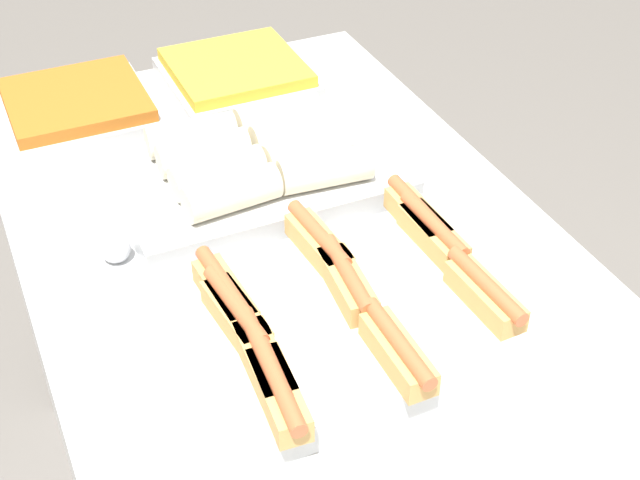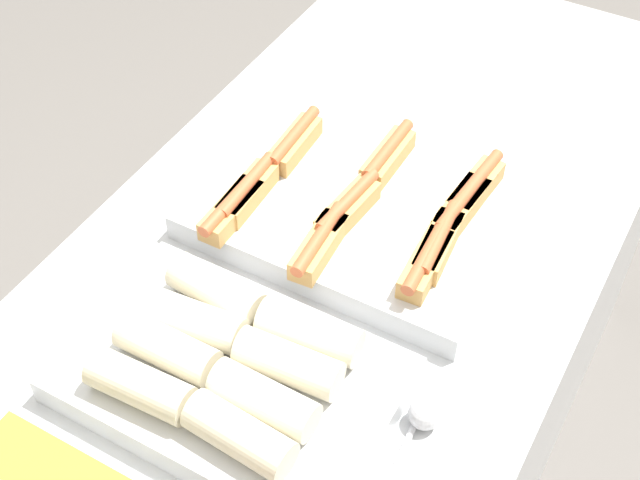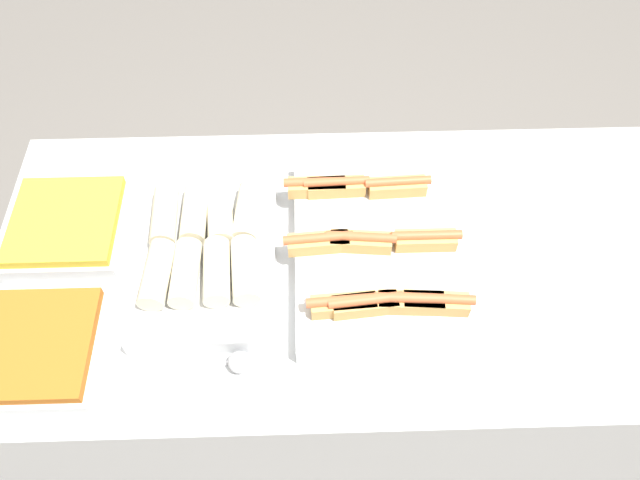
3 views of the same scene
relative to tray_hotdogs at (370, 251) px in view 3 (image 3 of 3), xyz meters
name	(u,v)px [view 3 (image 3 of 3)]	position (x,y,z in m)	size (l,w,h in m)	color
ground_plane	(351,400)	(-0.01, 0.00, -0.97)	(12.00, 12.00, 0.00)	slate
counter	(357,343)	(-0.01, 0.00, -0.50)	(1.81, 0.84, 0.93)	silver
tray_hotdogs	(370,251)	(0.00, 0.00, 0.00)	(0.41, 0.54, 0.10)	silver
tray_wraps	(206,251)	(-0.39, 0.00, 0.01)	(0.32, 0.48, 0.11)	silver
tray_side_front	(37,349)	(-0.73, -0.23, 0.00)	(0.27, 0.28, 0.07)	silver
tray_side_back	(68,227)	(-0.73, 0.09, 0.00)	(0.27, 0.28, 0.07)	silver
serving_spoon_near	(231,363)	(-0.32, -0.27, -0.02)	(0.25, 0.05, 0.05)	silver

